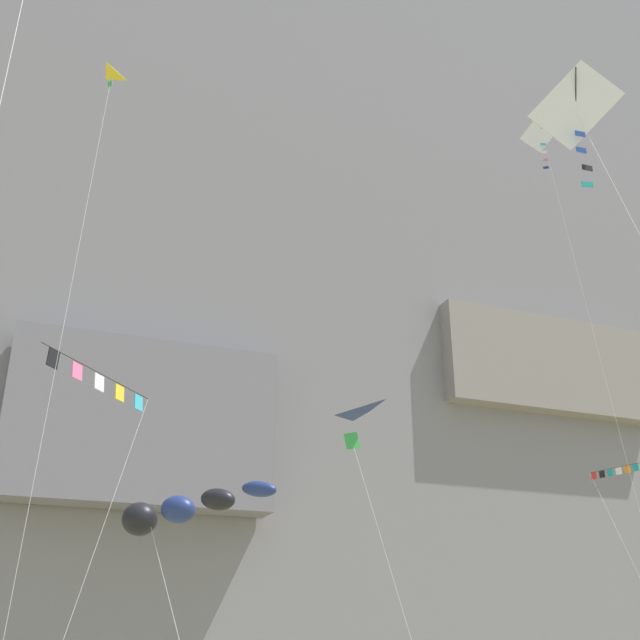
# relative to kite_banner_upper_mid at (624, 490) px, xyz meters

# --- Properties ---
(cliff_face) EXTENTS (180.00, 34.00, 63.17)m
(cliff_face) POSITION_rel_kite_banner_upper_mid_xyz_m (-20.71, 29.60, 21.45)
(cliff_face) COLOR gray
(cliff_face) RESTS_ON ground
(kite_banner_upper_mid) EXTENTS (1.87, 6.17, 11.31)m
(kite_banner_upper_mid) POSITION_rel_kite_banner_upper_mid_xyz_m (0.00, 0.00, 0.00)
(kite_banner_upper_mid) COLOR black
(kite_banner_upper_mid) RESTS_ON ground
(kite_delta_far_left) EXTENTS (1.59, 6.69, 26.08)m
(kite_delta_far_left) POSITION_rel_kite_banner_upper_mid_xyz_m (-25.57, -0.98, 13.23)
(kite_delta_far_left) COLOR yellow
(kite_delta_far_left) RESTS_ON ground
(kite_diamond_upper_left) EXTENTS (2.68, 3.21, 31.58)m
(kite_diamond_upper_left) POSITION_rel_kite_banner_upper_mid_xyz_m (-1.66, 0.27, 19.60)
(kite_diamond_upper_left) COLOR white
(kite_diamond_upper_left) RESTS_ON ground
(kite_diamond_upper_right) EXTENTS (1.88, 4.08, 14.93)m
(kite_diamond_upper_right) POSITION_rel_kite_banner_upper_mid_xyz_m (-16.38, -18.58, 3.46)
(kite_diamond_upper_right) COLOR white
(kite_diamond_upper_right) RESTS_ON ground
(kite_delta_near_cliff) EXTENTS (3.00, 2.33, 8.81)m
(kite_delta_near_cliff) POSITION_rel_kite_banner_upper_mid_xyz_m (-18.41, -9.54, -1.57)
(kite_delta_near_cliff) COLOR navy
(kite_delta_near_cliff) RESTS_ON ground
(kite_banner_mid_right) EXTENTS (4.47, 6.73, 12.76)m
(kite_banner_mid_right) POSITION_rel_kite_banner_upper_mid_xyz_m (-24.27, -0.43, 2.03)
(kite_banner_mid_right) COLOR black
(kite_banner_mid_right) RESTS_ON ground
(kite_windsock_high_center) EXTENTS (4.28, 7.07, 7.68)m
(kite_windsock_high_center) POSITION_rel_kite_banner_upper_mid_xyz_m (-22.08, -5.69, -3.16)
(kite_windsock_high_center) COLOR black
(kite_windsock_high_center) RESTS_ON ground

